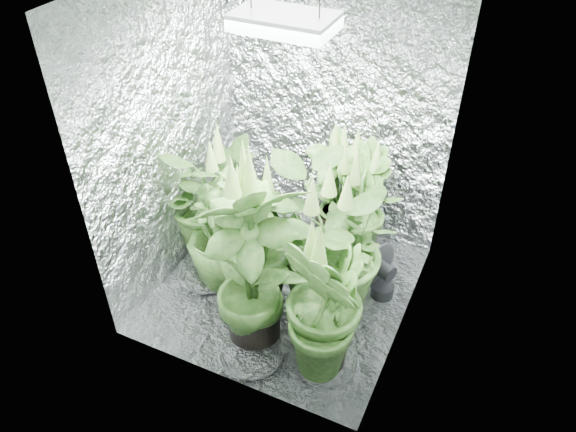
% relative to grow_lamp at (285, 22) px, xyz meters
% --- Properties ---
extents(ground, '(1.60, 1.60, 0.00)m').
position_rel_grow_lamp_xyz_m(ground, '(0.00, 0.00, -1.83)').
color(ground, silver).
rests_on(ground, ground).
extents(walls, '(1.62, 1.62, 2.00)m').
position_rel_grow_lamp_xyz_m(walls, '(0.00, 0.00, -0.83)').
color(walls, silver).
rests_on(walls, ground).
extents(grow_lamp, '(0.50, 0.30, 0.22)m').
position_rel_grow_lamp_xyz_m(grow_lamp, '(0.00, 0.00, 0.00)').
color(grow_lamp, gray).
rests_on(grow_lamp, ceiling).
extents(plant_a, '(1.01, 1.01, 1.00)m').
position_rel_grow_lamp_xyz_m(plant_a, '(-0.64, 0.18, -1.35)').
color(plant_a, black).
rests_on(plant_a, ground).
extents(plant_b, '(0.62, 0.62, 0.95)m').
position_rel_grow_lamp_xyz_m(plant_b, '(0.10, 0.64, -1.40)').
color(plant_b, black).
rests_on(plant_b, ground).
extents(plant_c, '(0.63, 0.63, 0.95)m').
position_rel_grow_lamp_xyz_m(plant_c, '(0.30, 0.53, -1.39)').
color(plant_c, black).
rests_on(plant_c, ground).
extents(plant_d, '(0.73, 0.73, 1.03)m').
position_rel_grow_lamp_xyz_m(plant_d, '(-0.16, -0.12, -1.36)').
color(plant_d, black).
rests_on(plant_d, ground).
extents(plant_e, '(1.16, 1.16, 1.08)m').
position_rel_grow_lamp_xyz_m(plant_e, '(0.30, -0.04, -1.32)').
color(plant_e, black).
rests_on(plant_e, ground).
extents(plant_f, '(0.91, 0.91, 1.33)m').
position_rel_grow_lamp_xyz_m(plant_f, '(0.00, -0.45, -1.20)').
color(plant_f, black).
rests_on(plant_f, ground).
extents(plant_g, '(0.76, 0.76, 1.07)m').
position_rel_grow_lamp_xyz_m(plant_g, '(0.47, -0.47, -1.32)').
color(plant_g, black).
rests_on(plant_g, ground).
extents(plant_h, '(0.66, 0.66, 0.92)m').
position_rel_grow_lamp_xyz_m(plant_h, '(-0.41, -0.10, -1.41)').
color(plant_h, black).
rests_on(plant_h, ground).
extents(circulation_fan, '(0.21, 0.32, 0.39)m').
position_rel_grow_lamp_xyz_m(circulation_fan, '(0.58, 0.24, -1.66)').
color(circulation_fan, black).
rests_on(circulation_fan, ground).
extents(plant_label, '(0.05, 0.03, 0.08)m').
position_rel_grow_lamp_xyz_m(plant_label, '(0.52, -0.50, -1.53)').
color(plant_label, white).
rests_on(plant_label, plant_g).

